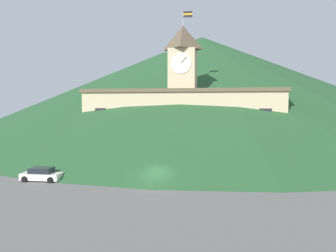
% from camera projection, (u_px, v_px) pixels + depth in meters
% --- Properties ---
extents(ground_plane, '(160.00, 160.00, 0.00)m').
position_uv_depth(ground_plane, '(155.00, 185.00, 35.23)').
color(ground_plane, '#605E5B').
extents(civic_building, '(33.91, 8.63, 24.43)m').
position_uv_depth(civic_building, '(183.00, 117.00, 56.43)').
color(civic_building, '#C6B289').
rests_on(civic_building, ground).
extents(banner_fence, '(29.03, 0.12, 2.27)m').
position_uv_depth(banner_fence, '(176.00, 154.00, 49.48)').
color(banner_fence, gold).
rests_on(banner_fence, ground).
extents(hillside_backdrop, '(132.63, 132.63, 28.57)m').
position_uv_depth(hillside_backdrop, '(202.00, 86.00, 97.32)').
color(hillside_backdrop, '#234C28').
rests_on(hillside_backdrop, ground).
extents(street_lamp_left, '(1.26, 0.36, 4.30)m').
position_uv_depth(street_lamp_left, '(102.00, 139.00, 52.52)').
color(street_lamp_left, black).
rests_on(street_lamp_left, ground).
extents(street_lamp_right, '(1.26, 0.36, 4.79)m').
position_uv_depth(street_lamp_right, '(173.00, 138.00, 50.45)').
color(street_lamp_right, black).
rests_on(street_lamp_right, ground).
extents(street_lamp_center, '(1.26, 0.36, 4.25)m').
position_uv_depth(street_lamp_center, '(259.00, 142.00, 48.19)').
color(street_lamp_center, black).
rests_on(street_lamp_center, ground).
extents(car_gray_pickup, '(5.50, 2.85, 1.75)m').
position_uv_depth(car_gray_pickup, '(167.00, 168.00, 40.64)').
color(car_gray_pickup, slate).
rests_on(car_gray_pickup, ground).
extents(car_red_sedan, '(4.49, 2.31, 1.45)m').
position_uv_depth(car_red_sedan, '(115.00, 165.00, 43.31)').
color(car_red_sedan, red).
rests_on(car_red_sedan, ground).
extents(car_blue_van, '(5.11, 2.39, 2.10)m').
position_uv_depth(car_blue_van, '(272.00, 165.00, 41.83)').
color(car_blue_van, '#284C99').
rests_on(car_blue_van, ground).
extents(car_white_taxi, '(4.57, 2.28, 1.50)m').
position_uv_depth(car_white_taxi, '(42.00, 175.00, 37.15)').
color(car_white_taxi, white).
rests_on(car_white_taxi, ground).
extents(car_silver_hatch, '(3.99, 2.19, 1.50)m').
position_uv_depth(car_silver_hatch, '(216.00, 163.00, 44.41)').
color(car_silver_hatch, '#B7B7BC').
rests_on(car_silver_hatch, ground).
extents(pedestrian, '(0.48, 0.48, 1.69)m').
position_uv_depth(pedestrian, '(95.00, 158.00, 47.39)').
color(pedestrian, olive).
rests_on(pedestrian, ground).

